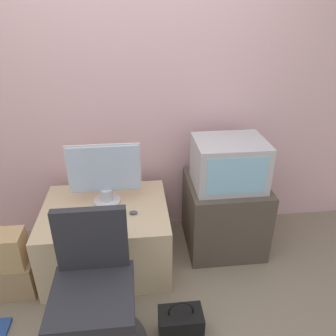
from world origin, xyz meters
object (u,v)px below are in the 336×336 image
object	(u,v)px
crt_tv	(229,163)
handbag	(181,324)
main_monitor	(105,174)
keyboard	(102,215)
mouse	(134,213)
cardboard_box_lower	(12,278)
office_chair	(95,300)

from	to	relation	value
crt_tv	handbag	distance (m)	1.18
handbag	main_monitor	bearing A→B (deg)	119.84
main_monitor	keyboard	bearing A→B (deg)	-98.15
mouse	crt_tv	distance (m)	0.81
cardboard_box_lower	keyboard	bearing A→B (deg)	11.88
main_monitor	cardboard_box_lower	size ratio (longest dim) A/B	1.59
office_chair	keyboard	bearing A→B (deg)	88.60
crt_tv	office_chair	world-z (taller)	crt_tv
mouse	office_chair	xyz separation A→B (m)	(-0.24, -0.61, -0.17)
office_chair	main_monitor	bearing A→B (deg)	87.07
mouse	handbag	distance (m)	0.80
office_chair	handbag	xyz separation A→B (m)	(0.50, -0.00, -0.27)
main_monitor	cardboard_box_lower	bearing A→B (deg)	-155.20
mouse	handbag	world-z (taller)	mouse
office_chair	cardboard_box_lower	bearing A→B (deg)	143.60
mouse	office_chair	world-z (taller)	office_chair
mouse	crt_tv	xyz separation A→B (m)	(0.74, 0.22, 0.25)
main_monitor	crt_tv	bearing A→B (deg)	1.84
main_monitor	handbag	distance (m)	1.14
keyboard	office_chair	size ratio (longest dim) A/B	0.35
handbag	mouse	bearing A→B (deg)	112.88
mouse	crt_tv	size ratio (longest dim) A/B	0.11
office_chair	handbag	world-z (taller)	office_chair
crt_tv	cardboard_box_lower	xyz separation A→B (m)	(-1.64, -0.35, -0.66)
crt_tv	mouse	bearing A→B (deg)	-163.68
handbag	cardboard_box_lower	bearing A→B (deg)	157.29
mouse	office_chair	bearing A→B (deg)	-111.50
mouse	office_chair	size ratio (longest dim) A/B	0.07
keyboard	mouse	size ratio (longest dim) A/B	5.31
cardboard_box_lower	crt_tv	bearing A→B (deg)	12.08
keyboard	handbag	distance (m)	0.90
main_monitor	office_chair	xyz separation A→B (m)	(-0.04, -0.80, -0.39)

